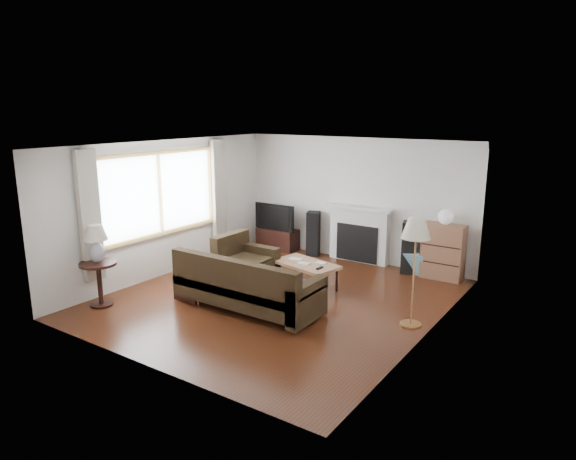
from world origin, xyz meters
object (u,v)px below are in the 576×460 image
Objects in this scene: bookshelf at (443,252)px; coffee_table at (306,275)px; tv_stand at (278,239)px; side_table at (100,284)px; floor_lamp at (414,273)px; sectional_sofa at (248,283)px.

coffee_table is (-1.81, -1.81, -0.29)m from bookshelf.
tv_stand is 0.80× the size of coffee_table.
bookshelf reaches higher than coffee_table.
bookshelf is 1.43× the size of side_table.
floor_lamp is (3.97, -2.31, 0.57)m from tv_stand.
bookshelf is 0.64× the size of floor_lamp.
bookshelf reaches higher than tv_stand.
tv_stand is 4.34m from side_table.
floor_lamp is at bearing -82.58° from bookshelf.
tv_stand is 0.90× the size of bookshelf.
sectional_sofa is (1.63, -3.12, 0.18)m from tv_stand.
side_table is (-4.06, -4.35, -0.15)m from bookshelf.
tv_stand is 2.57m from coffee_table.
side_table is at bearing -132.99° from bookshelf.
sectional_sofa reaches higher than side_table.
sectional_sofa is 2.51m from floor_lamp.
tv_stand is 3.68m from bookshelf.
tv_stand is at bearing -179.53° from bookshelf.
sectional_sofa is (-2.04, -3.15, -0.10)m from bookshelf.
floor_lamp is (2.12, -0.53, 0.57)m from coffee_table.
side_table is at bearing -118.37° from coffee_table.
floor_lamp is at bearing -30.13° from tv_stand.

